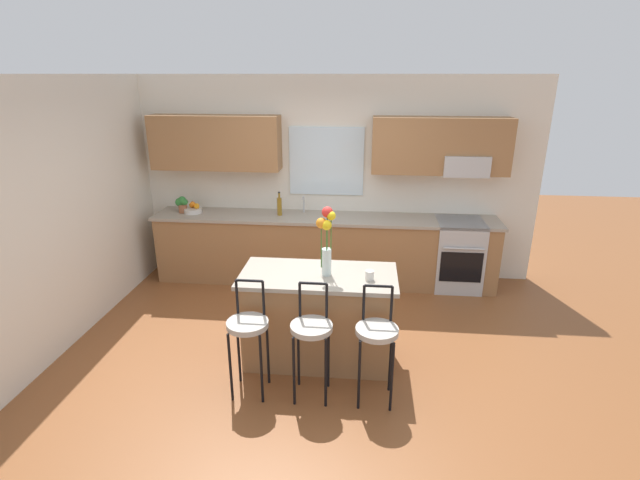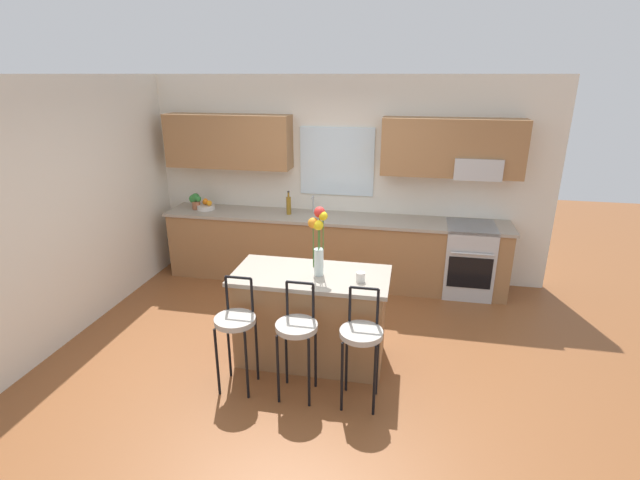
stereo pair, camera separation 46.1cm
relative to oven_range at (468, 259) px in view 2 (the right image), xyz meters
name	(u,v)px [view 2 (the right image)]	position (x,y,z in m)	size (l,w,h in m)	color
ground_plane	(304,346)	(-1.76, -1.68, -0.46)	(14.00, 14.00, 0.00)	brown
wall_left	(85,202)	(-4.32, -1.38, 0.89)	(0.12, 4.60, 2.70)	silver
back_wall_assembly	(339,169)	(-1.73, 0.31, 1.05)	(5.60, 0.50, 2.70)	silver
counter_run	(332,249)	(-1.77, 0.02, 0.01)	(4.56, 0.64, 0.92)	#996B42
sink_faucet	(313,203)	(-2.06, 0.17, 0.60)	(0.02, 0.13, 0.23)	#B7BABC
oven_range	(468,259)	(0.00, 0.00, 0.00)	(0.60, 0.64, 0.92)	#B7BABC
kitchen_island	(311,316)	(-1.65, -1.85, 0.00)	(1.48, 0.73, 0.92)	#996B42
bar_stool_near	(236,325)	(-2.20, -2.43, 0.18)	(0.36, 0.36, 1.04)	black
bar_stool_middle	(297,331)	(-1.65, -2.43, 0.18)	(0.36, 0.36, 1.04)	black
bar_stool_far	(361,338)	(-1.10, -2.43, 0.18)	(0.36, 0.36, 1.04)	black
flower_vase	(318,236)	(-1.58, -1.86, 0.85)	(0.18, 0.15, 0.65)	silver
mug_ceramic	(361,277)	(-1.17, -1.94, 0.51)	(0.08, 0.08, 0.09)	silver
fruit_bowl_oranges	(206,206)	(-3.55, 0.03, 0.51)	(0.24, 0.24, 0.16)	silver
bottle_olive_oil	(289,205)	(-2.36, 0.02, 0.59)	(0.06, 0.06, 0.32)	olive
potted_plant_small	(195,200)	(-3.70, 0.03, 0.59)	(0.18, 0.12, 0.22)	#9E5B3D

